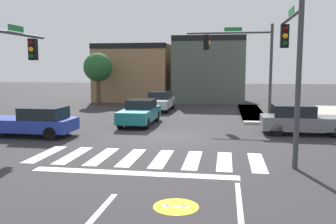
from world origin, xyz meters
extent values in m
plane|color=#302D30|center=(0.00, 0.00, 0.00)|extent=(120.00, 120.00, 0.00)
cube|color=silver|center=(-4.07, -4.50, 0.00)|extent=(0.54, 2.82, 0.01)
cube|color=silver|center=(-2.91, -4.50, 0.00)|extent=(0.54, 2.82, 0.01)
cube|color=silver|center=(-1.74, -4.50, 0.00)|extent=(0.54, 2.82, 0.01)
cube|color=silver|center=(-0.58, -4.50, 0.00)|extent=(0.54, 2.82, 0.01)
cube|color=silver|center=(0.58, -4.50, 0.00)|extent=(0.54, 2.82, 0.01)
cube|color=silver|center=(1.74, -4.50, 0.00)|extent=(0.54, 2.82, 0.01)
cube|color=silver|center=(2.91, -4.50, 0.00)|extent=(0.54, 2.82, 0.01)
cube|color=silver|center=(4.07, -4.50, 0.00)|extent=(0.54, 2.82, 0.01)
cube|color=white|center=(0.00, -6.50, 0.00)|extent=(6.80, 0.50, 0.01)
cube|color=white|center=(0.00, -9.50, 0.00)|extent=(0.16, 2.00, 0.01)
cylinder|color=yellow|center=(1.75, -9.11, 0.00)|extent=(1.13, 1.13, 0.01)
cylinder|color=white|center=(1.50, -9.11, 0.01)|extent=(0.18, 0.18, 0.00)
cylinder|color=white|center=(2.01, -9.11, 0.01)|extent=(0.18, 0.18, 0.00)
cube|color=white|center=(1.75, -9.11, 0.01)|extent=(0.51, 0.05, 0.00)
cube|color=#B2AA9E|center=(9.00, 5.20, 0.07)|extent=(10.00, 1.60, 0.15)
cube|color=#B2AA9E|center=(4.80, 10.00, 0.07)|extent=(1.60, 10.00, 0.15)
cube|color=#B2AA9E|center=(9.00, 10.00, 0.07)|extent=(10.00, 10.00, 0.15)
cube|color=#93704C|center=(-6.36, 18.74, 2.83)|extent=(7.28, 5.48, 5.66)
cube|color=black|center=(-6.36, 16.20, 5.41)|extent=(7.28, 0.50, 0.50)
cube|color=#4C564C|center=(1.24, 18.70, 3.15)|extent=(6.77, 5.40, 6.30)
cube|color=black|center=(1.24, 16.20, 6.05)|extent=(6.77, 0.50, 0.50)
cylinder|color=#383A3D|center=(5.27, -5.09, 2.82)|extent=(0.18, 0.18, 5.64)
cylinder|color=#383A3D|center=(5.27, -2.91, 5.25)|extent=(0.12, 4.35, 0.12)
cube|color=black|center=(5.27, -1.73, 4.68)|extent=(0.32, 0.32, 0.95)
sphere|color=#470A0A|center=(5.27, -1.90, 4.97)|extent=(0.22, 0.22, 0.22)
sphere|color=orange|center=(5.27, -1.90, 4.68)|extent=(0.22, 0.22, 0.22)
sphere|color=#0C3814|center=(5.27, -1.90, 4.38)|extent=(0.22, 0.22, 0.22)
cube|color=#197233|center=(5.27, -3.13, 5.47)|extent=(0.03, 1.10, 0.24)
cylinder|color=#383A3D|center=(-5.63, -3.37, 4.77)|extent=(0.12, 4.05, 0.12)
cube|color=black|center=(-5.63, -2.30, 4.19)|extent=(0.32, 0.32, 0.95)
sphere|color=#470A0A|center=(-5.63, -2.47, 4.49)|extent=(0.22, 0.22, 0.22)
sphere|color=orange|center=(-5.63, -2.47, 4.19)|extent=(0.22, 0.22, 0.22)
sphere|color=#0C3814|center=(-5.63, -2.47, 3.90)|extent=(0.22, 0.22, 0.22)
cube|color=#197233|center=(-5.63, -3.58, 4.99)|extent=(0.03, 1.10, 0.24)
cylinder|color=#383A3D|center=(5.66, 6.06, 3.03)|extent=(0.18, 0.18, 6.07)
cylinder|color=#383A3D|center=(3.02, 6.06, 5.55)|extent=(5.29, 0.12, 0.12)
cube|color=black|center=(1.61, 6.06, 4.97)|extent=(0.32, 0.32, 0.95)
sphere|color=#470A0A|center=(1.78, 6.06, 5.27)|extent=(0.22, 0.22, 0.22)
sphere|color=orange|center=(1.78, 6.06, 4.97)|extent=(0.22, 0.22, 0.22)
sphere|color=#0C3814|center=(1.78, 6.06, 4.68)|extent=(0.22, 0.22, 0.22)
cube|color=#197233|center=(3.28, 6.06, 5.77)|extent=(1.10, 0.03, 0.24)
cube|color=#B7BABF|center=(-2.19, 10.38, 0.64)|extent=(1.80, 4.37, 0.64)
cube|color=black|center=(-2.19, 10.54, 1.24)|extent=(1.58, 1.97, 0.56)
cylinder|color=black|center=(-1.40, 8.89, 0.36)|extent=(0.22, 0.71, 0.71)
cylinder|color=black|center=(-2.98, 8.89, 0.36)|extent=(0.22, 0.71, 0.71)
cylinder|color=black|center=(-1.40, 11.86, 0.36)|extent=(0.22, 0.71, 0.71)
cylinder|color=black|center=(-2.98, 11.86, 0.36)|extent=(0.22, 0.71, 0.71)
cube|color=#23389E|center=(-6.68, -1.08, 0.60)|extent=(4.46, 1.87, 0.61)
cube|color=black|center=(-5.89, -1.08, 1.19)|extent=(1.99, 1.65, 0.57)
cylinder|color=black|center=(-8.19, -0.25, 0.32)|extent=(0.65, 0.22, 0.65)
cylinder|color=black|center=(-5.16, -1.91, 0.32)|extent=(0.65, 0.22, 0.65)
cylinder|color=black|center=(-5.16, -0.25, 0.32)|extent=(0.65, 0.22, 0.65)
cube|color=#196B70|center=(-2.14, 3.37, 0.63)|extent=(1.74, 4.54, 0.67)
cube|color=black|center=(-2.14, 3.85, 1.22)|extent=(1.53, 1.94, 0.51)
cylinder|color=black|center=(-1.38, 1.82, 0.32)|extent=(0.22, 0.65, 0.65)
cylinder|color=black|center=(-2.90, 1.82, 0.32)|extent=(0.22, 0.65, 0.65)
cylinder|color=black|center=(-1.38, 4.91, 0.32)|extent=(0.22, 0.65, 0.65)
cylinder|color=black|center=(-2.90, 4.91, 0.32)|extent=(0.22, 0.65, 0.65)
cube|color=slate|center=(6.90, 1.60, 0.60)|extent=(4.30, 1.80, 0.65)
cube|color=black|center=(6.32, 1.60, 1.21)|extent=(2.02, 1.59, 0.58)
cylinder|color=black|center=(8.37, 2.39, 0.31)|extent=(0.61, 0.22, 0.61)
cylinder|color=black|center=(5.44, 2.39, 0.31)|extent=(0.61, 0.22, 0.61)
cylinder|color=black|center=(5.44, 0.81, 0.31)|extent=(0.61, 0.22, 0.61)
cylinder|color=#4C3823|center=(-8.50, 14.00, 1.40)|extent=(0.36, 0.36, 2.80)
sphere|color=#235628|center=(-8.50, 14.00, 3.40)|extent=(2.58, 2.58, 2.58)
camera|label=1|loc=(2.91, -17.68, 3.41)|focal=39.13mm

